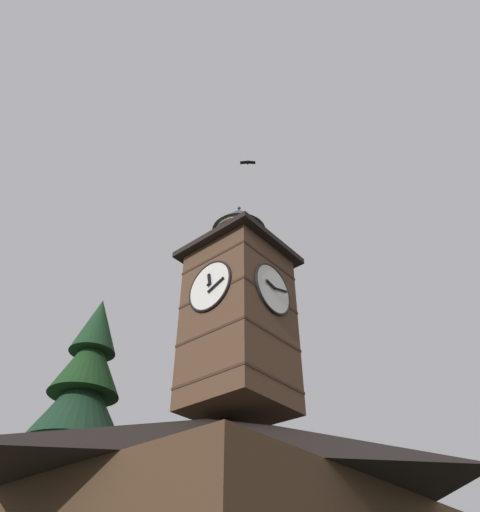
{
  "coord_description": "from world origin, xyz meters",
  "views": [
    {
      "loc": [
        13.95,
        10.69,
        1.89
      ],
      "look_at": [
        1.58,
        0.21,
        14.46
      ],
      "focal_mm": 33.16,
      "sensor_mm": 36.0,
      "label": 1
    }
  ],
  "objects_px": {
    "pine_tree_behind": "(63,490)",
    "moon": "(143,487)",
    "clock_tower": "(239,307)",
    "flying_bird_high": "(248,162)"
  },
  "relations": [
    {
      "from": "moon",
      "to": "flying_bird_high",
      "type": "distance_m",
      "value": 35.2
    },
    {
      "from": "clock_tower",
      "to": "moon",
      "type": "xyz_separation_m",
      "value": [
        -18.48,
        -27.48,
        0.02
      ]
    },
    {
      "from": "moon",
      "to": "flying_bird_high",
      "type": "bearing_deg",
      "value": 56.14
    },
    {
      "from": "moon",
      "to": "clock_tower",
      "type": "bearing_deg",
      "value": 56.08
    },
    {
      "from": "clock_tower",
      "to": "pine_tree_behind",
      "type": "relative_size",
      "value": 0.71
    },
    {
      "from": "pine_tree_behind",
      "to": "flying_bird_high",
      "type": "bearing_deg",
      "value": 99.57
    },
    {
      "from": "clock_tower",
      "to": "moon",
      "type": "relative_size",
      "value": 6.5
    },
    {
      "from": "clock_tower",
      "to": "flying_bird_high",
      "type": "bearing_deg",
      "value": 57.52
    },
    {
      "from": "pine_tree_behind",
      "to": "moon",
      "type": "xyz_separation_m",
      "value": [
        -20.53,
        -20.86,
        6.09
      ]
    },
    {
      "from": "moon",
      "to": "flying_bird_high",
      "type": "relative_size",
      "value": 2.29
    }
  ]
}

